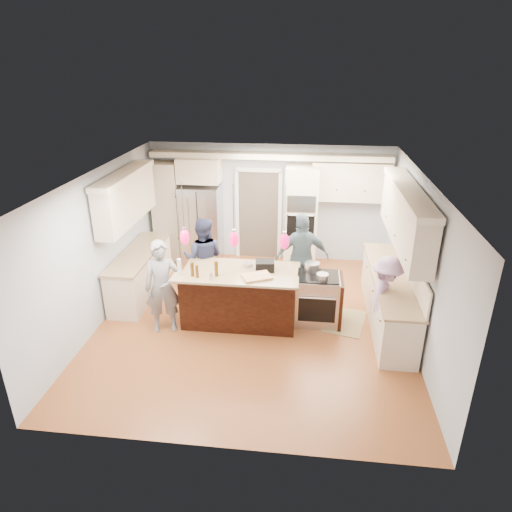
{
  "coord_description": "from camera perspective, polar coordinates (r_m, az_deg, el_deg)",
  "views": [
    {
      "loc": [
        0.89,
        -7.15,
        4.44
      ],
      "look_at": [
        0.0,
        0.35,
        1.15
      ],
      "focal_mm": 32.0,
      "sensor_mm": 36.0,
      "label": 1
    }
  ],
  "objects": [
    {
      "name": "ground_plane",
      "position": [
        8.47,
        -0.28,
        -8.1
      ],
      "size": [
        6.0,
        6.0,
        0.0
      ],
      "primitive_type": "plane",
      "color": "#B05F30",
      "rests_on": "ground"
    },
    {
      "name": "room_shell",
      "position": [
        7.67,
        -0.31,
        3.54
      ],
      "size": [
        5.54,
        6.04,
        2.72
      ],
      "color": "#B2BCC6",
      "rests_on": "ground"
    },
    {
      "name": "refrigerator",
      "position": [
        10.7,
        -6.84,
        4.03
      ],
      "size": [
        0.9,
        0.7,
        1.8
      ],
      "primitive_type": "cube",
      "color": "#B7B7BC",
      "rests_on": "ground"
    },
    {
      "name": "oven_column",
      "position": [
        10.36,
        5.66,
        4.9
      ],
      "size": [
        0.72,
        0.69,
        2.3
      ],
      "color": "beige",
      "rests_on": "ground"
    },
    {
      "name": "back_upper_cabinets",
      "position": [
        10.42,
        -2.54,
        8.1
      ],
      "size": [
        5.3,
        0.61,
        2.54
      ],
      "color": "beige",
      "rests_on": "ground"
    },
    {
      "name": "right_counter_run",
      "position": [
        8.33,
        16.9,
        -1.52
      ],
      "size": [
        0.64,
        3.1,
        2.51
      ],
      "color": "beige",
      "rests_on": "ground"
    },
    {
      "name": "left_cabinets",
      "position": [
        9.27,
        -14.86,
        1.28
      ],
      "size": [
        0.64,
        2.3,
        2.51
      ],
      "color": "beige",
      "rests_on": "ground"
    },
    {
      "name": "kitchen_island",
      "position": [
        8.32,
        -1.92,
        -4.88
      ],
      "size": [
        2.1,
        1.46,
        1.12
      ],
      "color": "black",
      "rests_on": "ground"
    },
    {
      "name": "island_range",
      "position": [
        8.32,
        7.83,
        -5.31
      ],
      "size": [
        0.82,
        0.71,
        0.92
      ],
      "color": "#B7B7BC",
      "rests_on": "ground"
    },
    {
      "name": "pendant_lights",
      "position": [
        7.24,
        -2.77,
        2.14
      ],
      "size": [
        1.75,
        0.15,
        1.03
      ],
      "color": "black",
      "rests_on": "ground"
    },
    {
      "name": "person_bar_end",
      "position": [
        7.98,
        -11.59,
        -3.82
      ],
      "size": [
        0.7,
        0.55,
        1.68
      ],
      "primitive_type": "imported",
      "rotation": [
        0.0,
        0.0,
        0.27
      ],
      "color": "slate",
      "rests_on": "ground"
    },
    {
      "name": "person_far_left",
      "position": [
        9.0,
        -6.59,
        -0.27
      ],
      "size": [
        0.82,
        0.65,
        1.66
      ],
      "primitive_type": "imported",
      "rotation": [
        0.0,
        0.0,
        3.16
      ],
      "color": "#2A3051",
      "rests_on": "ground"
    },
    {
      "name": "person_far_right",
      "position": [
        8.84,
        5.77,
        -0.24
      ],
      "size": [
        1.12,
        0.65,
        1.79
      ],
      "primitive_type": "imported",
      "rotation": [
        0.0,
        0.0,
        3.35
      ],
      "color": "slate",
      "rests_on": "ground"
    },
    {
      "name": "person_range_side",
      "position": [
        7.98,
        15.83,
        -5.08
      ],
      "size": [
        0.82,
        1.08,
        1.48
      ],
      "primitive_type": "imported",
      "rotation": [
        0.0,
        0.0,
        1.26
      ],
      "color": "#A984B2",
      "rests_on": "ground"
    },
    {
      "name": "floor_rug",
      "position": [
        8.59,
        11.06,
        -8.04
      ],
      "size": [
        0.87,
        1.1,
        0.01
      ],
      "primitive_type": "cube",
      "rotation": [
        0.0,
        0.0,
        -0.23
      ],
      "color": "#958151",
      "rests_on": "ground"
    },
    {
      "name": "water_bottle",
      "position": [
        7.64,
        -9.55,
        -1.38
      ],
      "size": [
        0.09,
        0.09,
        0.29
      ],
      "primitive_type": "cylinder",
      "rotation": [
        0.0,
        0.0,
        0.39
      ],
      "color": "silver",
      "rests_on": "kitchen_island"
    },
    {
      "name": "beer_bottle_a",
      "position": [
        7.53,
        -7.38,
        -1.92
      ],
      "size": [
        0.06,
        0.06,
        0.22
      ],
      "primitive_type": "cylinder",
      "rotation": [
        0.0,
        0.0,
        0.22
      ],
      "color": "#4E320D",
      "rests_on": "kitchen_island"
    },
    {
      "name": "beer_bottle_b",
      "position": [
        7.58,
        -7.97,
        -1.66
      ],
      "size": [
        0.08,
        0.08,
        0.25
      ],
      "primitive_type": "cylinder",
      "rotation": [
        0.0,
        0.0,
        0.32
      ],
      "color": "#4E320D",
      "rests_on": "kitchen_island"
    },
    {
      "name": "beer_bottle_c",
      "position": [
        7.54,
        -4.99,
        -1.59
      ],
      "size": [
        0.07,
        0.07,
        0.26
      ],
      "primitive_type": "cylinder",
      "rotation": [
        0.0,
        0.0,
        -0.04
      ],
      "color": "#4E320D",
      "rests_on": "kitchen_island"
    },
    {
      "name": "drink_can",
      "position": [
        7.45,
        -5.62,
        -2.56
      ],
      "size": [
        0.06,
        0.06,
        0.11
      ],
      "primitive_type": "cylinder",
      "rotation": [
        0.0,
        0.0,
        0.0
      ],
      "color": "#B7B7BC",
      "rests_on": "kitchen_island"
    },
    {
      "name": "cutting_board",
      "position": [
        7.5,
        0.09,
        -2.6
      ],
      "size": [
        0.56,
        0.49,
        0.04
      ],
      "primitive_type": "cube",
      "rotation": [
        0.0,
        0.0,
        0.44
      ],
      "color": "tan",
      "rests_on": "kitchen_island"
    },
    {
      "name": "pot_large",
      "position": [
        8.25,
        7.02,
        -1.34
      ],
      "size": [
        0.27,
        0.27,
        0.15
      ],
      "primitive_type": "cylinder",
      "color": "#B7B7BC",
      "rests_on": "island_range"
    },
    {
      "name": "pot_small",
      "position": [
        7.96,
        8.3,
        -2.56
      ],
      "size": [
        0.21,
        0.21,
        0.1
      ],
      "primitive_type": "cylinder",
      "color": "#B7B7BC",
      "rests_on": "island_range"
    }
  ]
}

